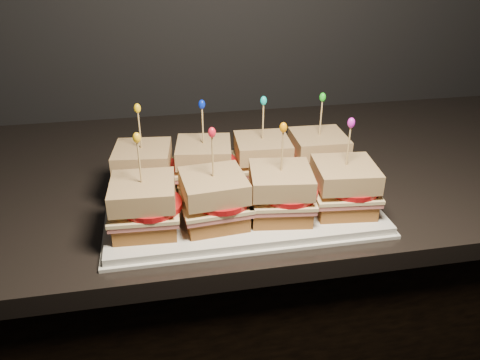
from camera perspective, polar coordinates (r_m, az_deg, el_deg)
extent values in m
cube|color=black|center=(1.28, -16.08, -18.21)|extent=(2.66, 0.67, 0.84)
cube|color=black|center=(1.02, -19.25, -0.70)|extent=(2.70, 0.71, 0.04)
cube|color=white|center=(0.86, 0.00, -2.72)|extent=(0.47, 0.29, 0.02)
cube|color=white|center=(0.86, 0.00, -3.07)|extent=(0.48, 0.30, 0.01)
cube|color=#59340F|center=(0.90, -11.47, -0.27)|extent=(0.11, 0.11, 0.03)
cube|color=#BA5557|center=(0.89, -11.58, 0.73)|extent=(0.12, 0.12, 0.01)
cube|color=beige|center=(0.88, -11.62, 1.14)|extent=(0.12, 0.12, 0.01)
cylinder|color=#B01114|center=(0.88, -10.88, 1.47)|extent=(0.10, 0.10, 0.01)
cube|color=brown|center=(0.87, -11.80, 2.84)|extent=(0.11, 0.11, 0.03)
cylinder|color=tan|center=(0.85, -12.10, 5.70)|extent=(0.00, 0.00, 0.09)
ellipsoid|color=yellow|center=(0.84, -12.41, 8.55)|extent=(0.01, 0.01, 0.02)
cube|color=#59340F|center=(0.90, -4.32, 0.35)|extent=(0.11, 0.11, 0.03)
cube|color=#BA5557|center=(0.89, -4.36, 1.35)|extent=(0.12, 0.12, 0.01)
cube|color=beige|center=(0.89, -4.38, 1.76)|extent=(0.12, 0.12, 0.01)
cylinder|color=#B01114|center=(0.88, -3.57, 2.09)|extent=(0.10, 0.10, 0.01)
cube|color=brown|center=(0.87, -4.44, 3.47)|extent=(0.11, 0.11, 0.03)
cylinder|color=tan|center=(0.86, -4.56, 6.33)|extent=(0.00, 0.00, 0.09)
ellipsoid|color=#0521CC|center=(0.84, -4.67, 9.18)|extent=(0.01, 0.01, 0.02)
cube|color=#59340F|center=(0.92, 2.68, 0.94)|extent=(0.10, 0.10, 0.03)
cube|color=#BA5557|center=(0.91, 2.70, 1.94)|extent=(0.11, 0.11, 0.01)
cube|color=beige|center=(0.90, 2.71, 2.34)|extent=(0.12, 0.11, 0.01)
cylinder|color=#B01114|center=(0.90, 3.55, 2.67)|extent=(0.10, 0.10, 0.01)
cube|color=brown|center=(0.89, 2.75, 4.02)|extent=(0.11, 0.11, 0.03)
cylinder|color=tan|center=(0.87, 2.82, 6.84)|extent=(0.00, 0.00, 0.09)
ellipsoid|color=#0DBAB5|center=(0.86, 2.89, 9.64)|extent=(0.01, 0.01, 0.02)
cube|color=#59340F|center=(0.95, 9.33, 1.50)|extent=(0.10, 0.10, 0.03)
cube|color=#BA5557|center=(0.94, 9.41, 2.46)|extent=(0.11, 0.11, 0.01)
cube|color=beige|center=(0.93, 9.44, 2.85)|extent=(0.11, 0.11, 0.01)
cylinder|color=#B01114|center=(0.93, 10.30, 3.17)|extent=(0.10, 0.10, 0.01)
cube|color=brown|center=(0.92, 9.58, 4.48)|extent=(0.10, 0.10, 0.03)
cylinder|color=tan|center=(0.91, 9.81, 7.22)|extent=(0.00, 0.00, 0.09)
ellipsoid|color=green|center=(0.89, 10.05, 9.92)|extent=(0.01, 0.01, 0.02)
cube|color=#59340F|center=(0.78, -11.40, -4.88)|extent=(0.10, 0.10, 0.03)
cube|color=#BA5557|center=(0.77, -11.52, -3.77)|extent=(0.11, 0.11, 0.01)
cube|color=beige|center=(0.76, -11.57, -3.32)|extent=(0.12, 0.11, 0.01)
cylinder|color=#B01114|center=(0.76, -10.71, -2.99)|extent=(0.10, 0.10, 0.01)
cube|color=brown|center=(0.75, -11.77, -1.43)|extent=(0.10, 0.10, 0.03)
cylinder|color=tan|center=(0.73, -12.13, 1.80)|extent=(0.00, 0.00, 0.09)
ellipsoid|color=#F1AE12|center=(0.71, -12.48, 5.06)|extent=(0.01, 0.01, 0.02)
cube|color=#59340F|center=(0.78, -3.14, -4.15)|extent=(0.11, 0.11, 0.03)
cube|color=#BA5557|center=(0.77, -3.18, -3.04)|extent=(0.12, 0.11, 0.01)
cube|color=beige|center=(0.77, -3.19, -2.59)|extent=(0.12, 0.12, 0.01)
cylinder|color=#B01114|center=(0.76, -2.25, -2.25)|extent=(0.10, 0.10, 0.01)
cube|color=brown|center=(0.75, -3.25, -0.69)|extent=(0.11, 0.11, 0.03)
cylinder|color=tan|center=(0.73, -3.35, 2.54)|extent=(0.00, 0.00, 0.09)
ellipsoid|color=red|center=(0.72, -3.44, 5.81)|extent=(0.01, 0.01, 0.02)
cube|color=#59340F|center=(0.80, 4.86, -3.36)|extent=(0.11, 0.11, 0.03)
cube|color=#BA5557|center=(0.79, 4.91, -2.26)|extent=(0.12, 0.12, 0.01)
cube|color=beige|center=(0.79, 4.93, -1.82)|extent=(0.12, 0.12, 0.01)
cylinder|color=#B01114|center=(0.78, 5.91, -1.48)|extent=(0.10, 0.10, 0.01)
cube|color=brown|center=(0.77, 5.01, 0.04)|extent=(0.11, 0.11, 0.03)
cylinder|color=tan|center=(0.75, 5.16, 3.21)|extent=(0.00, 0.00, 0.09)
ellipsoid|color=orange|center=(0.74, 5.31, 6.39)|extent=(0.01, 0.01, 0.02)
cube|color=#59340F|center=(0.83, 12.33, -2.56)|extent=(0.11, 0.11, 0.03)
cube|color=#BA5557|center=(0.83, 12.45, -1.50)|extent=(0.12, 0.11, 0.01)
cube|color=beige|center=(0.82, 12.50, -1.08)|extent=(0.12, 0.12, 0.01)
cylinder|color=#B01114|center=(0.82, 13.48, -0.74)|extent=(0.10, 0.10, 0.01)
cube|color=brown|center=(0.81, 12.71, 0.72)|extent=(0.11, 0.11, 0.03)
cylinder|color=tan|center=(0.79, 13.06, 3.76)|extent=(0.00, 0.00, 0.09)
ellipsoid|color=#D71DD0|center=(0.77, 13.41, 6.81)|extent=(0.01, 0.01, 0.02)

